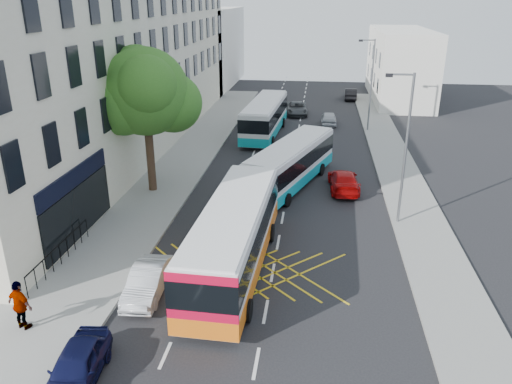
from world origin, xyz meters
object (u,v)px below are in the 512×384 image
(distant_car_dark, at_px, (351,94))
(pedestrian_far, at_px, (20,305))
(parked_car_blue, at_px, (76,367))
(distant_car_silver, at_px, (329,118))
(lamp_near, at_px, (405,142))
(bus_far, at_px, (265,117))
(lamp_far, at_px, (370,80))
(bus_near, at_px, (234,237))
(red_hatchback, at_px, (344,181))
(bus_mid, at_px, (291,164))
(distant_car_grey, at_px, (297,108))
(street_tree, at_px, (145,93))
(parked_car_silver, at_px, (148,281))

(distant_car_dark, bearing_deg, pedestrian_far, 74.85)
(parked_car_blue, bearing_deg, pedestrian_far, 139.16)
(parked_car_blue, bearing_deg, distant_car_silver, 71.43)
(lamp_near, xyz_separation_m, distant_car_silver, (-3.41, 22.12, -3.99))
(lamp_near, bearing_deg, distant_car_silver, 98.77)
(bus_far, bearing_deg, lamp_far, 18.12)
(bus_near, height_order, distant_car_silver, bus_near)
(parked_car_blue, xyz_separation_m, pedestrian_far, (-3.17, 2.26, 0.52))
(parked_car_blue, relative_size, red_hatchback, 0.83)
(distant_car_silver, bearing_deg, lamp_near, 98.82)
(bus_mid, relative_size, distant_car_silver, 2.83)
(distant_car_grey, distance_m, distant_car_silver, 5.18)
(parked_car_blue, bearing_deg, distant_car_grey, 77.32)
(street_tree, height_order, bus_mid, street_tree)
(parked_car_blue, bearing_deg, parked_car_silver, 78.16)
(lamp_near, bearing_deg, distant_car_dark, 91.14)
(parked_car_blue, height_order, distant_car_silver, distant_car_silver)
(bus_mid, height_order, distant_car_dark, bus_mid)
(bus_far, relative_size, red_hatchback, 2.50)
(lamp_near, height_order, bus_far, lamp_near)
(red_hatchback, bearing_deg, lamp_far, -103.21)
(lamp_near, distance_m, red_hatchback, 6.77)
(parked_car_blue, relative_size, distant_car_dark, 0.93)
(street_tree, xyz_separation_m, lamp_far, (14.71, 17.03, -1.68))
(parked_car_silver, bearing_deg, pedestrian_far, -144.29)
(distant_car_grey, relative_size, distant_car_silver, 1.23)
(lamp_far, relative_size, pedestrian_far, 4.04)
(bus_far, xyz_separation_m, distant_car_silver, (5.71, 4.50, -0.99))
(distant_car_grey, bearing_deg, parked_car_blue, -102.00)
(distant_car_grey, bearing_deg, bus_far, -110.67)
(parked_car_blue, distance_m, red_hatchback, 20.53)
(bus_far, relative_size, parked_car_silver, 2.94)
(street_tree, relative_size, parked_car_silver, 2.35)
(lamp_far, xyz_separation_m, bus_mid, (-6.07, -14.80, -3.11))
(bus_far, height_order, pedestrian_far, bus_far)
(distant_car_silver, relative_size, distant_car_dark, 0.94)
(red_hatchback, bearing_deg, street_tree, 5.28)
(distant_car_silver, distance_m, pedestrian_far, 35.41)
(bus_mid, bearing_deg, lamp_near, -21.81)
(bus_near, bearing_deg, distant_car_silver, 82.80)
(bus_near, bearing_deg, parked_car_silver, -140.74)
(lamp_far, height_order, parked_car_blue, lamp_far)
(street_tree, height_order, pedestrian_far, street_tree)
(lamp_far, relative_size, bus_near, 0.71)
(lamp_near, distance_m, distant_car_grey, 27.27)
(bus_mid, distance_m, distant_car_silver, 17.15)
(lamp_near, xyz_separation_m, red_hatchback, (-2.66, 4.78, -3.98))
(lamp_near, relative_size, parked_car_silver, 2.13)
(bus_near, bearing_deg, distant_car_dark, 81.95)
(bus_mid, distance_m, distant_car_dark, 30.31)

